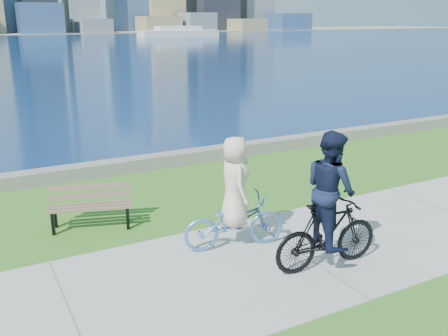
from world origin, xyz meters
The scene contains 7 objects.
ground centered at (0.00, 0.00, 0.00)m, with size 320.00×320.00×0.00m, color #2C621A.
concrete_path centered at (0.00, 0.00, 0.01)m, with size 80.00×3.50×0.02m, color #979793.
seawall centered at (0.00, 6.20, 0.17)m, with size 90.00×0.50×0.35m, color slate.
ferry_far centered at (35.54, 88.40, 0.89)m, with size 15.77×4.50×2.14m.
park_bench centered at (-2.96, 2.94, 0.51)m, with size 1.71×1.01×0.84m.
cyclist_woman centered at (-0.91, 0.76, 0.78)m, with size 1.02×1.96×2.06m.
cyclist_man centered at (0.07, -0.63, 1.00)m, with size 0.78×1.97×2.34m.
Camera 1 is at (-4.98, -6.46, 4.05)m, focal length 40.00 mm.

